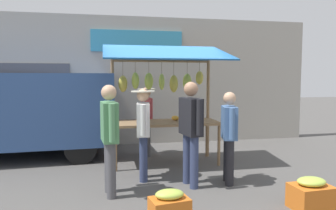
{
  "coord_description": "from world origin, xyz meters",
  "views": [
    {
      "loc": [
        1.24,
        6.48,
        1.78
      ],
      "look_at": [
        0.0,
        0.3,
        1.25
      ],
      "focal_mm": 34.26,
      "sensor_mm": 36.0,
      "label": 1
    }
  ],
  "objects": [
    {
      "name": "produce_crate_side",
      "position": [
        -1.5,
        2.72,
        0.2
      ],
      "size": [
        0.55,
        0.43,
        0.44
      ],
      "color": "#D1661E",
      "rests_on": "ground"
    },
    {
      "name": "shopper_in_striped_shirt",
      "position": [
        -0.15,
        1.47,
        1.01
      ],
      "size": [
        0.3,
        0.72,
        1.72
      ],
      "rotation": [
        0.0,
        0.0,
        -1.41
      ],
      "color": "navy",
      "rests_on": "ground"
    },
    {
      "name": "parked_van",
      "position": [
        3.43,
        -1.03,
        1.12
      ],
      "size": [
        4.49,
        2.08,
        1.88
      ],
      "rotation": [
        0.0,
        0.0,
        0.05
      ],
      "color": "#2D4C84",
      "rests_on": "ground"
    },
    {
      "name": "vendor_with_sunhat",
      "position": [
        0.29,
        -0.75,
        0.92
      ],
      "size": [
        0.41,
        0.68,
        1.57
      ],
      "rotation": [
        0.0,
        0.0,
        1.56
      ],
      "color": "#4C4C51",
      "rests_on": "ground"
    },
    {
      "name": "produce_crate_near",
      "position": [
        0.46,
        2.72,
        0.19
      ],
      "size": [
        0.52,
        0.4,
        0.41
      ],
      "color": "#D1661E",
      "rests_on": "ground"
    },
    {
      "name": "street_backdrop",
      "position": [
        0.07,
        -2.2,
        1.7
      ],
      "size": [
        9.0,
        0.3,
        3.4
      ],
      "color": "#9E998E",
      "rests_on": "ground"
    },
    {
      "name": "shopper_with_ponytail",
      "position": [
        1.17,
        1.64,
        0.98
      ],
      "size": [
        0.27,
        0.71,
        1.68
      ],
      "rotation": [
        0.0,
        0.0,
        -1.47
      ],
      "color": "#4C4C51",
      "rests_on": "ground"
    },
    {
      "name": "shopper_in_grey_tee",
      "position": [
        -0.81,
        1.47,
        0.89
      ],
      "size": [
        0.32,
        0.66,
        1.55
      ],
      "rotation": [
        0.0,
        0.0,
        -1.81
      ],
      "color": "#232328",
      "rests_on": "ground"
    },
    {
      "name": "ground_plane",
      "position": [
        0.0,
        0.0,
        0.0
      ],
      "size": [
        40.0,
        40.0,
        0.0
      ],
      "primitive_type": "plane",
      "color": "#514F4C"
    },
    {
      "name": "market_stall",
      "position": [
        -0.01,
        -0.06,
        1.56
      ],
      "size": [
        2.5,
        1.46,
        2.5
      ],
      "color": "olive",
      "rests_on": "ground"
    },
    {
      "name": "shopper_with_shopping_bag",
      "position": [
        0.58,
        0.99,
        0.94
      ],
      "size": [
        0.41,
        0.68,
        1.6
      ],
      "rotation": [
        0.0,
        0.0,
        -1.69
      ],
      "color": "navy",
      "rests_on": "ground"
    }
  ]
}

